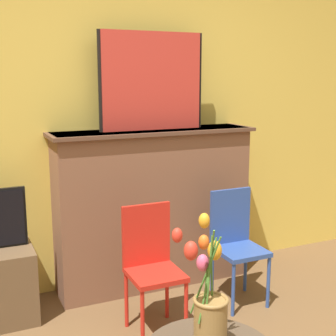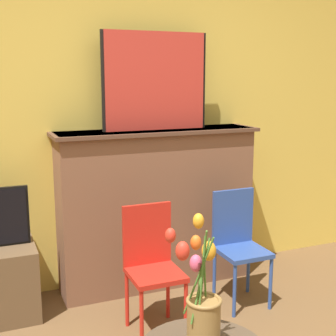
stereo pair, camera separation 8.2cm
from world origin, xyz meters
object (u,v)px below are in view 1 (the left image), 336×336
Objects in this scene: vase_tulips at (209,309)px; chair_red at (151,261)px; painting at (152,81)px; chair_blue at (236,239)px.

chair_red is at bearing 81.44° from vase_tulips.
vase_tulips is (-0.40, -1.56, -0.87)m from painting.
chair_red is at bearing -113.41° from painting.
painting is at bearing 66.59° from chair_red.
painting is 1.23m from chair_blue.
vase_tulips is at bearing -98.56° from chair_red.
chair_red is 0.68m from chair_blue.
chair_red is 0.99m from vase_tulips.
vase_tulips is at bearing -127.12° from chair_blue.
painting reaches higher than vase_tulips.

